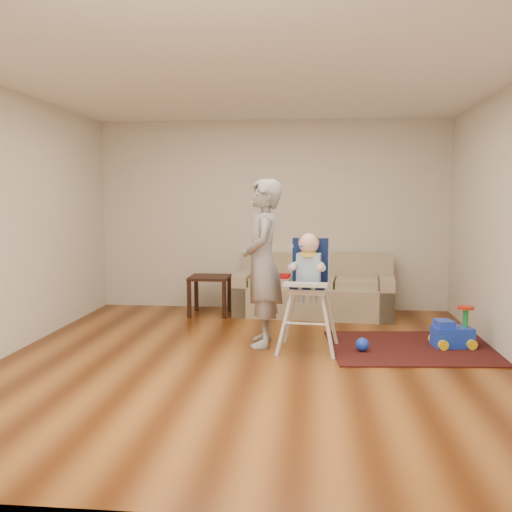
# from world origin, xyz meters

# --- Properties ---
(ground) EXTENTS (5.50, 5.50, 0.00)m
(ground) POSITION_xyz_m (0.00, 0.00, 0.00)
(ground) COLOR #4B2008
(ground) RESTS_ON ground
(room_envelope) EXTENTS (5.04, 5.52, 2.72)m
(room_envelope) POSITION_xyz_m (0.00, 0.53, 1.88)
(room_envelope) COLOR beige
(room_envelope) RESTS_ON ground
(sofa) EXTENTS (2.20, 1.08, 0.82)m
(sofa) POSITION_xyz_m (0.61, 2.30, 0.41)
(sofa) COLOR gray
(sofa) RESTS_ON ground
(side_table) EXTENTS (0.53, 0.53, 0.53)m
(side_table) POSITION_xyz_m (-0.82, 2.19, 0.27)
(side_table) COLOR black
(side_table) RESTS_ON ground
(area_rug) EXTENTS (2.02, 1.58, 0.02)m
(area_rug) POSITION_xyz_m (1.74, 0.66, 0.01)
(area_rug) COLOR black
(area_rug) RESTS_ON ground
(ride_on_toy) EXTENTS (0.44, 0.35, 0.44)m
(ride_on_toy) POSITION_xyz_m (2.08, 0.71, 0.24)
(ride_on_toy) COLOR blue
(ride_on_toy) RESTS_ON area_rug
(toy_ball) EXTENTS (0.14, 0.14, 0.14)m
(toy_ball) POSITION_xyz_m (1.11, 0.42, 0.09)
(toy_ball) COLOR blue
(toy_ball) RESTS_ON area_rug
(high_chair) EXTENTS (0.63, 0.63, 1.25)m
(high_chair) POSITION_xyz_m (0.54, 0.46, 0.60)
(high_chair) COLOR silver
(high_chair) RESTS_ON ground
(adult) EXTENTS (0.48, 0.69, 1.80)m
(adult) POSITION_xyz_m (0.05, 0.63, 0.90)
(adult) COLOR gray
(adult) RESTS_ON ground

